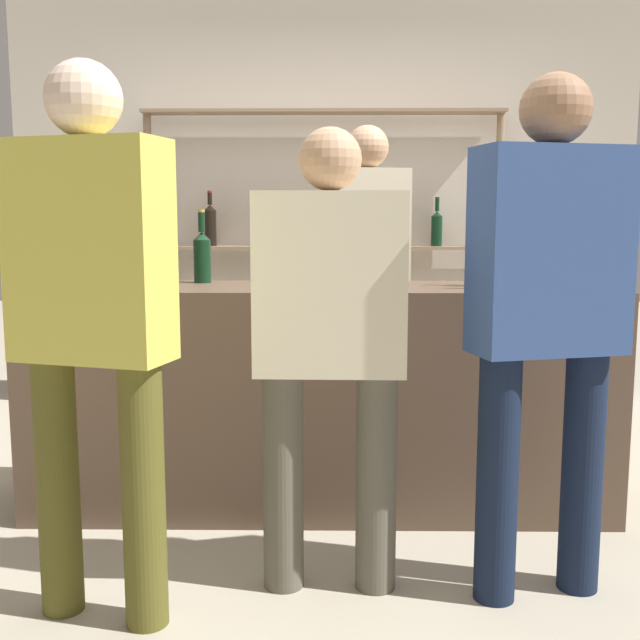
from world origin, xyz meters
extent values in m
plane|color=#B2A893|center=(0.00, 0.00, 0.00)|extent=(16.00, 16.00, 0.00)
cube|color=brown|center=(0.00, 0.00, 0.48)|extent=(2.46, 0.57, 0.97)
cube|color=beige|center=(0.00, 1.88, 1.40)|extent=(4.06, 0.12, 2.80)
cylinder|color=#897056|center=(-1.12, 1.70, 0.96)|extent=(0.05, 0.05, 1.93)
cylinder|color=#897056|center=(1.12, 1.70, 0.96)|extent=(0.05, 0.05, 1.93)
cube|color=#897056|center=(0.00, 1.70, 1.92)|extent=(2.29, 0.18, 0.02)
cube|color=#897056|center=(0.00, 1.70, 1.06)|extent=(2.29, 0.18, 0.02)
cylinder|color=black|center=(-0.73, 1.70, 1.18)|extent=(0.08, 0.08, 0.23)
cone|color=black|center=(-0.73, 1.70, 1.32)|extent=(0.08, 0.08, 0.04)
cylinder|color=black|center=(-0.73, 1.70, 1.37)|extent=(0.03, 0.03, 0.08)
cylinder|color=maroon|center=(-0.73, 1.70, 1.42)|extent=(0.03, 0.03, 0.01)
cylinder|color=black|center=(-0.24, 1.70, 1.17)|extent=(0.08, 0.08, 0.21)
cone|color=black|center=(-0.24, 1.70, 1.30)|extent=(0.08, 0.08, 0.04)
cylinder|color=black|center=(-0.24, 1.70, 1.35)|extent=(0.03, 0.03, 0.07)
cylinder|color=maroon|center=(-0.24, 1.70, 1.39)|extent=(0.03, 0.03, 0.01)
cylinder|color=black|center=(0.24, 1.70, 1.16)|extent=(0.07, 0.07, 0.19)
cone|color=black|center=(0.24, 1.70, 1.27)|extent=(0.07, 0.07, 0.03)
cylinder|color=black|center=(0.24, 1.70, 1.33)|extent=(0.03, 0.03, 0.07)
cylinder|color=gold|center=(0.24, 1.70, 1.37)|extent=(0.03, 0.03, 0.01)
cylinder|color=black|center=(0.73, 1.70, 1.16)|extent=(0.07, 0.07, 0.19)
cone|color=black|center=(0.73, 1.70, 1.28)|extent=(0.07, 0.07, 0.03)
cylinder|color=black|center=(0.73, 1.70, 1.33)|extent=(0.03, 0.03, 0.08)
cylinder|color=#232328|center=(0.73, 1.70, 1.38)|extent=(0.03, 0.03, 0.01)
cylinder|color=brown|center=(0.98, 0.18, 1.07)|extent=(0.07, 0.07, 0.21)
cone|color=brown|center=(0.98, 0.18, 1.19)|extent=(0.07, 0.07, 0.03)
cylinder|color=brown|center=(0.98, 0.18, 1.24)|extent=(0.03, 0.03, 0.08)
cylinder|color=gold|center=(0.98, 0.18, 1.29)|extent=(0.03, 0.03, 0.01)
cylinder|color=black|center=(-0.53, 0.17, 1.06)|extent=(0.08, 0.08, 0.19)
cone|color=black|center=(-0.53, 0.17, 1.17)|extent=(0.08, 0.08, 0.03)
cylinder|color=black|center=(-0.53, 0.17, 1.23)|extent=(0.03, 0.03, 0.09)
cylinder|color=gold|center=(-0.53, 0.17, 1.28)|extent=(0.03, 0.03, 0.01)
cylinder|color=black|center=(0.78, -0.14, 1.06)|extent=(0.09, 0.09, 0.19)
cone|color=black|center=(0.78, -0.14, 1.17)|extent=(0.09, 0.09, 0.04)
cylinder|color=black|center=(0.78, -0.14, 1.23)|extent=(0.03, 0.03, 0.08)
cylinder|color=#232328|center=(0.78, -0.14, 1.28)|extent=(0.03, 0.03, 0.01)
cylinder|color=silver|center=(0.75, -0.01, 1.07)|extent=(0.08, 0.08, 0.21)
cone|color=silver|center=(0.75, -0.01, 1.20)|extent=(0.08, 0.08, 0.04)
cylinder|color=silver|center=(0.75, -0.01, 1.27)|extent=(0.03, 0.03, 0.10)
cylinder|color=#232328|center=(0.75, -0.01, 1.32)|extent=(0.03, 0.03, 0.01)
cylinder|color=silver|center=(-0.15, -0.17, 0.97)|extent=(0.06, 0.06, 0.00)
cylinder|color=silver|center=(-0.15, -0.17, 1.01)|extent=(0.01, 0.01, 0.08)
cone|color=silver|center=(-0.15, -0.17, 1.09)|extent=(0.08, 0.08, 0.07)
cylinder|color=silver|center=(1.06, -0.10, 1.03)|extent=(0.11, 0.11, 0.13)
sphere|color=tan|center=(1.07, -0.09, 1.01)|extent=(0.02, 0.02, 0.02)
sphere|color=tan|center=(1.02, -0.07, 1.03)|extent=(0.02, 0.02, 0.02)
sphere|color=tan|center=(1.08, -0.12, 1.01)|extent=(0.02, 0.02, 0.02)
sphere|color=tan|center=(1.09, -0.06, 0.99)|extent=(0.02, 0.02, 0.02)
sphere|color=tan|center=(1.04, -0.07, 0.98)|extent=(0.02, 0.02, 0.02)
sphere|color=tan|center=(1.07, -0.13, 0.99)|extent=(0.02, 0.02, 0.02)
sphere|color=tan|center=(1.03, -0.07, 0.98)|extent=(0.02, 0.02, 0.02)
sphere|color=tan|center=(1.05, -0.11, 0.99)|extent=(0.02, 0.02, 0.02)
cylinder|color=#121C33|center=(0.89, -0.74, 0.41)|extent=(0.14, 0.14, 0.82)
cylinder|color=#121C33|center=(0.59, -0.81, 0.41)|extent=(0.14, 0.14, 0.82)
cube|color=navy|center=(0.74, -0.78, 1.15)|extent=(0.52, 0.32, 0.65)
sphere|color=#936B4C|center=(0.74, -0.78, 1.59)|extent=(0.22, 0.22, 0.22)
cylinder|color=#575347|center=(0.10, 0.91, 0.42)|extent=(0.12, 0.12, 0.85)
cylinder|color=#575347|center=(0.38, 0.96, 0.42)|extent=(0.12, 0.12, 0.85)
cube|color=beige|center=(0.24, 0.93, 1.18)|extent=(0.47, 0.27, 0.67)
sphere|color=tan|center=(0.24, 0.93, 1.63)|extent=(0.23, 0.23, 0.23)
cylinder|color=brown|center=(-0.53, -0.98, 0.41)|extent=(0.13, 0.13, 0.83)
cylinder|color=brown|center=(-0.82, -0.90, 0.41)|extent=(0.13, 0.13, 0.83)
cube|color=#D1C64C|center=(-0.67, -0.94, 1.16)|extent=(0.51, 0.32, 0.66)
sphere|color=beige|center=(-0.67, -0.94, 1.60)|extent=(0.22, 0.22, 0.22)
cylinder|color=#575347|center=(0.20, -0.74, 0.37)|extent=(0.14, 0.14, 0.75)
cylinder|color=#575347|center=(-0.12, -0.73, 0.37)|extent=(0.14, 0.14, 0.75)
cube|color=beige|center=(0.04, -0.74, 1.04)|extent=(0.49, 0.23, 0.59)
sphere|color=tan|center=(0.04, -0.74, 1.44)|extent=(0.20, 0.20, 0.20)
camera|label=1|loc=(0.04, -3.16, 1.26)|focal=42.00mm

